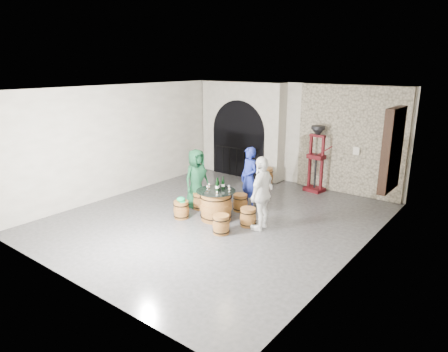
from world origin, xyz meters
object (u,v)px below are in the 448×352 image
Objects in this scene: barrel_stool_right at (248,217)px; person_white at (262,193)px; wine_bottle_left at (218,185)px; corking_press at (317,154)px; barrel_table at (216,205)px; person_blue at (249,178)px; barrel_stool_far at (240,203)px; side_barrel at (266,177)px; wine_bottle_right at (223,184)px; barrel_stool_left at (200,201)px; barrel_stool_near_right at (221,224)px; wine_bottle_center at (217,186)px; barrel_stool_near_left at (181,210)px; person_green at (197,178)px.

person_white is at bearing 9.24° from barrel_stool_right.
corking_press is (0.92, 3.59, 0.28)m from wine_bottle_left.
barrel_table is 1.30m from person_blue.
barrel_table is 2.18× the size of barrel_stool_far.
side_barrel is at bearing 132.16° from person_blue.
wine_bottle_right is at bearing -72.79° from person_blue.
wine_bottle_left is at bearing 70.88° from barrel_table.
barrel_stool_left is at bearing 173.51° from barrel_stool_right.
barrel_stool_near_right is at bearing -70.81° from barrel_stool_far.
barrel_stool_near_right is (0.52, -1.48, 0.00)m from barrel_stool_far.
person_white is 3.45m from side_barrel.
person_blue reaches higher than wine_bottle_left.
wine_bottle_center is (-0.12, -1.22, 0.05)m from person_blue.
barrel_stool_near_left is 4.54m from corking_press.
barrel_stool_left is at bearing -115.38° from person_blue.
barrel_stool_near_right is 0.22× the size of corking_press.
person_white reaches higher than barrel_stool_far.
barrel_table is 3.84m from corking_press.
barrel_table is at bearing 163.74° from wine_bottle_center.
wine_bottle_right reaches higher than barrel_table.
barrel_stool_far is 1.00× the size of barrel_stool_near_right.
corking_press is (0.87, 3.44, 0.28)m from wine_bottle_right.
barrel_stool_left is 3.86m from corking_press.
barrel_stool_far is 1.57m from barrel_stool_near_right.
corking_press reaches higher than wine_bottle_center.
wine_bottle_center is (0.05, -0.01, 0.51)m from barrel_table.
side_barrel is (-0.67, 1.94, -0.53)m from person_blue.
barrel_stool_far is 0.74× the size of side_barrel.
wine_bottle_left is at bearing 133.13° from barrel_stool_near_right.
wine_bottle_center is (0.79, 0.45, 0.66)m from barrel_stool_near_left.
wine_bottle_center is at bearing -80.22° from side_barrel.
wine_bottle_center is 0.16× the size of corking_press.
wine_bottle_left is at bearing -18.57° from barrel_stool_left.
barrel_stool_near_left is (-0.75, -0.47, -0.15)m from barrel_table.
wine_bottle_right is at bearing 175.56° from barrel_stool_right.
corking_press is at bearing 88.90° from barrel_stool_right.
barrel_stool_near_right is at bearing -43.63° from barrel_table.
side_barrel is at bearing 106.85° from barrel_stool_near_right.
person_green reaches higher than barrel_stool_left.
barrel_table is 0.90m from barrel_stool_near_left.
barrel_stool_far is 1.60m from barrel_stool_near_left.
barrel_stool_far is 1.38× the size of wine_bottle_center.
person_white is at bearing -87.84° from person_green.
person_white is at bearing -0.36° from wine_bottle_right.
wine_bottle_right is at bearing 72.59° from barrel_table.
barrel_stool_left is 1.14m from wine_bottle_center.
wine_bottle_right is at bearing -8.36° from barrel_stool_left.
person_green is 1.41m from person_blue.
wine_bottle_center is at bearing -104.39° from person_green.
person_blue is 5.13× the size of wine_bottle_center.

